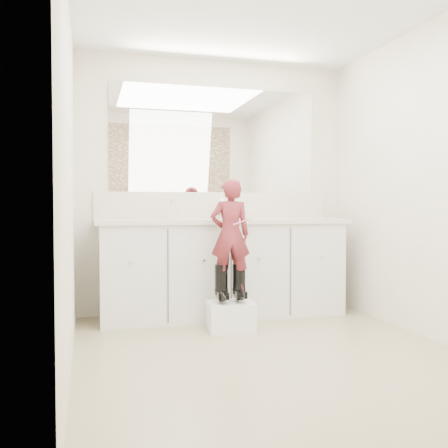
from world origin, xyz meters
name	(u,v)px	position (x,y,z in m)	size (l,w,h in m)	color
floor	(270,354)	(0.00, 0.00, 0.00)	(3.00, 3.00, 0.00)	#8B7E5B
wall_back	(215,186)	(0.00, 1.50, 1.20)	(2.60, 2.60, 0.00)	beige
wall_front	(411,155)	(0.00, -1.50, 1.20)	(2.60, 2.60, 0.00)	beige
wall_left	(69,174)	(-1.30, 0.00, 1.20)	(3.00, 3.00, 0.00)	beige
wall_right	(435,180)	(1.30, 0.00, 1.20)	(3.00, 3.00, 0.00)	beige
vanity_cabinet	(223,270)	(0.00, 1.23, 0.42)	(2.20, 0.55, 0.85)	silver
countertop	(223,221)	(0.00, 1.21, 0.87)	(2.28, 0.58, 0.04)	beige
backsplash	(216,205)	(0.00, 1.49, 1.02)	(2.28, 0.03, 0.25)	beige
mirror	(216,140)	(0.00, 1.49, 1.64)	(2.00, 0.02, 1.00)	white
dot_panel	(411,37)	(0.00, -1.49, 1.65)	(2.00, 0.01, 1.20)	#472819
faucet	(219,213)	(0.00, 1.38, 0.94)	(0.08, 0.08, 0.10)	silver
cup	(250,214)	(0.26, 1.22, 0.94)	(0.10, 0.10, 0.09)	beige
soap_bottle	(172,209)	(-0.46, 1.27, 0.98)	(0.08, 0.08, 0.18)	beige
step_stool	(231,316)	(-0.08, 0.69, 0.12)	(0.36, 0.30, 0.23)	white
boot_left	(221,283)	(-0.15, 0.71, 0.38)	(0.11, 0.20, 0.30)	black
boot_right	(239,282)	(0.00, 0.71, 0.38)	(0.11, 0.20, 0.30)	black
toddler	(230,235)	(-0.08, 0.71, 0.78)	(0.32, 0.21, 0.89)	#AC3544
toothbrush	(241,222)	(-0.01, 0.63, 0.88)	(0.01, 0.01, 0.14)	#E95A90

